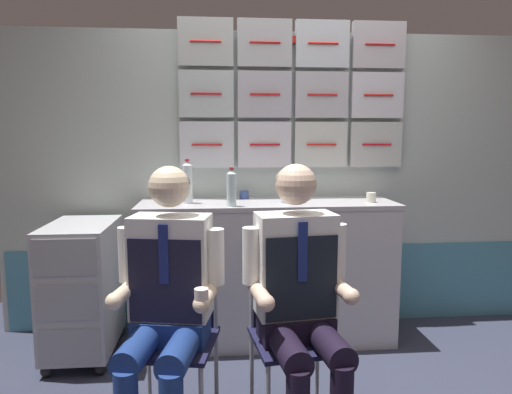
{
  "coord_description": "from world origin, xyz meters",
  "views": [
    {
      "loc": [
        -0.56,
        -2.02,
        1.41
      ],
      "look_at": [
        -0.32,
        0.62,
        1.07
      ],
      "focal_mm": 32.56,
      "sensor_mm": 36.0,
      "label": 1
    }
  ],
  "objects_px": {
    "crew_member_right": "(300,289)",
    "folding_chair_right": "(290,316)",
    "service_trolley": "(83,285)",
    "crew_member_left": "(167,292)",
    "folding_chair_left": "(177,318)",
    "water_bottle_short": "(231,188)",
    "paper_cup_blue": "(371,197)"
  },
  "relations": [
    {
      "from": "folding_chair_left",
      "to": "folding_chair_right",
      "type": "relative_size",
      "value": 1.0
    },
    {
      "from": "water_bottle_short",
      "to": "paper_cup_blue",
      "type": "relative_size",
      "value": 3.84
    },
    {
      "from": "crew_member_left",
      "to": "crew_member_right",
      "type": "distance_m",
      "value": 0.61
    },
    {
      "from": "service_trolley",
      "to": "folding_chair_right",
      "type": "height_order",
      "value": "service_trolley"
    },
    {
      "from": "service_trolley",
      "to": "folding_chair_left",
      "type": "xyz_separation_m",
      "value": [
        0.66,
        -0.73,
        0.05
      ]
    },
    {
      "from": "water_bottle_short",
      "to": "paper_cup_blue",
      "type": "bearing_deg",
      "value": 6.34
    },
    {
      "from": "service_trolley",
      "to": "crew_member_left",
      "type": "height_order",
      "value": "crew_member_left"
    },
    {
      "from": "folding_chair_left",
      "to": "water_bottle_short",
      "type": "bearing_deg",
      "value": 66.66
    },
    {
      "from": "folding_chair_left",
      "to": "paper_cup_blue",
      "type": "distance_m",
      "value": 1.56
    },
    {
      "from": "service_trolley",
      "to": "crew_member_right",
      "type": "relative_size",
      "value": 0.67
    },
    {
      "from": "crew_member_left",
      "to": "crew_member_right",
      "type": "xyz_separation_m",
      "value": [
        0.61,
        -0.02,
        0.01
      ]
    },
    {
      "from": "service_trolley",
      "to": "water_bottle_short",
      "type": "height_order",
      "value": "water_bottle_short"
    },
    {
      "from": "crew_member_right",
      "to": "folding_chair_right",
      "type": "bearing_deg",
      "value": 97.12
    },
    {
      "from": "service_trolley",
      "to": "crew_member_left",
      "type": "relative_size",
      "value": 0.68
    },
    {
      "from": "service_trolley",
      "to": "crew_member_right",
      "type": "distance_m",
      "value": 1.55
    },
    {
      "from": "crew_member_left",
      "to": "folding_chair_right",
      "type": "distance_m",
      "value": 0.64
    },
    {
      "from": "folding_chair_left",
      "to": "crew_member_right",
      "type": "xyz_separation_m",
      "value": [
        0.58,
        -0.18,
        0.19
      ]
    },
    {
      "from": "crew_member_right",
      "to": "water_bottle_short",
      "type": "distance_m",
      "value": 0.99
    },
    {
      "from": "folding_chair_left",
      "to": "crew_member_left",
      "type": "relative_size",
      "value": 0.66
    },
    {
      "from": "folding_chair_right",
      "to": "water_bottle_short",
      "type": "relative_size",
      "value": 3.37
    },
    {
      "from": "service_trolley",
      "to": "crew_member_right",
      "type": "height_order",
      "value": "crew_member_right"
    },
    {
      "from": "folding_chair_left",
      "to": "folding_chair_right",
      "type": "bearing_deg",
      "value": -1.94
    },
    {
      "from": "folding_chair_right",
      "to": "water_bottle_short",
      "type": "bearing_deg",
      "value": 110.39
    },
    {
      "from": "crew_member_right",
      "to": "folding_chair_left",
      "type": "bearing_deg",
      "value": 163.26
    },
    {
      "from": "folding_chair_left",
      "to": "paper_cup_blue",
      "type": "bearing_deg",
      "value": 32.67
    },
    {
      "from": "crew_member_left",
      "to": "crew_member_right",
      "type": "relative_size",
      "value": 0.99
    },
    {
      "from": "crew_member_left",
      "to": "paper_cup_blue",
      "type": "xyz_separation_m",
      "value": [
        1.28,
        0.96,
        0.3
      ]
    },
    {
      "from": "service_trolley",
      "to": "paper_cup_blue",
      "type": "xyz_separation_m",
      "value": [
        1.9,
        0.07,
        0.54
      ]
    },
    {
      "from": "service_trolley",
      "to": "crew_member_left",
      "type": "bearing_deg",
      "value": -54.65
    },
    {
      "from": "folding_chair_left",
      "to": "folding_chair_right",
      "type": "distance_m",
      "value": 0.57
    },
    {
      "from": "folding_chair_right",
      "to": "service_trolley",
      "type": "bearing_deg",
      "value": 148.56
    },
    {
      "from": "service_trolley",
      "to": "folding_chair_right",
      "type": "relative_size",
      "value": 1.03
    }
  ]
}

